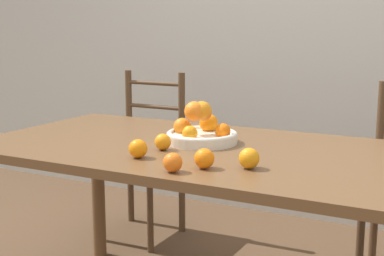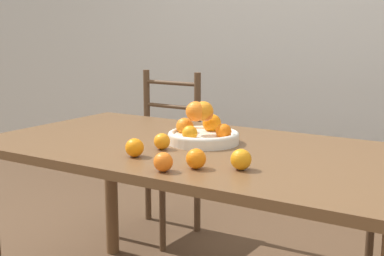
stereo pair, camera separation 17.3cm
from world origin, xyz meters
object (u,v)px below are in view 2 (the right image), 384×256
object	(u,v)px
orange_loose_0	(135,148)
orange_loose_1	(241,159)
fruit_bowl	(203,131)
orange_loose_3	(196,159)
orange_loose_4	(163,162)
orange_loose_2	(162,141)
chair_left	(158,157)

from	to	relation	value
orange_loose_0	orange_loose_1	bearing A→B (deg)	6.20
fruit_bowl	orange_loose_3	distance (m)	0.40
orange_loose_0	orange_loose_4	distance (m)	0.23
orange_loose_0	orange_loose_1	size ratio (longest dim) A/B	0.97
orange_loose_0	orange_loose_4	size ratio (longest dim) A/B	1.06
orange_loose_0	orange_loose_2	size ratio (longest dim) A/B	1.07
orange_loose_1	chair_left	size ratio (longest dim) A/B	0.07
orange_loose_2	orange_loose_3	size ratio (longest dim) A/B	0.93
chair_left	orange_loose_1	bearing A→B (deg)	-42.62
orange_loose_2	orange_loose_0	bearing A→B (deg)	-95.48
orange_loose_0	chair_left	distance (m)	1.29
fruit_bowl	chair_left	world-z (taller)	chair_left
orange_loose_1	orange_loose_4	bearing A→B (deg)	-142.72
orange_loose_3	orange_loose_4	size ratio (longest dim) A/B	1.06
orange_loose_2	chair_left	xyz separation A→B (m)	(-0.68, 0.91, -0.33)
orange_loose_0	orange_loose_3	bearing A→B (deg)	-4.71
fruit_bowl	orange_loose_4	bearing A→B (deg)	-75.10
orange_loose_0	orange_loose_2	distance (m)	0.15
orange_loose_4	chair_left	world-z (taller)	chair_left
orange_loose_1	orange_loose_4	xyz separation A→B (m)	(-0.20, -0.15, -0.00)
fruit_bowl	orange_loose_3	bearing A→B (deg)	-62.06
orange_loose_1	orange_loose_3	size ratio (longest dim) A/B	1.03
orange_loose_0	orange_loose_4	bearing A→B (deg)	-28.28
fruit_bowl	orange_loose_1	xyz separation A→B (m)	(0.32, -0.29, -0.01)
orange_loose_0	orange_loose_3	world-z (taller)	same
orange_loose_1	orange_loose_4	distance (m)	0.25
fruit_bowl	orange_loose_0	bearing A→B (deg)	-104.60
orange_loose_0	orange_loose_2	xyz separation A→B (m)	(0.01, 0.15, -0.00)
orange_loose_3	chair_left	distance (m)	1.47
orange_loose_0	orange_loose_4	xyz separation A→B (m)	(0.20, -0.11, -0.00)
orange_loose_4	chair_left	distance (m)	1.49
orange_loose_3	chair_left	size ratio (longest dim) A/B	0.07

